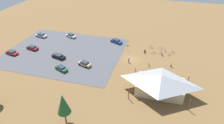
{
  "coord_description": "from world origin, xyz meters",
  "views": [
    {
      "loc": [
        -9.52,
        57.04,
        33.96
      ],
      "look_at": [
        5.2,
        5.49,
        1.2
      ],
      "focal_mm": 32.33,
      "sensor_mm": 36.0,
      "label": 1
    }
  ],
  "objects_px": {
    "car_blue_back_corner": "(116,41)",
    "car_silver_near_entry": "(41,35)",
    "car_tan_by_curb": "(85,64)",
    "car_green_inner_stall": "(61,68)",
    "bicycle_orange_back_row": "(169,55)",
    "car_red_aisle_side": "(12,52)",
    "bicycle_black_by_bin": "(145,53)",
    "bicycle_teal_near_sign": "(173,53)",
    "bicycle_blue_yard_right": "(152,72)",
    "bicycle_black_lone_west": "(154,53)",
    "car_white_second_row": "(71,35)",
    "bicycle_silver_mid_cluster": "(165,51)",
    "visitor_crossing_yard": "(129,60)",
    "car_black_mid_lot": "(59,56)",
    "visitor_by_pavilion": "(162,53)",
    "bicycle_purple_edge_south": "(152,47)",
    "car_maroon_far_end": "(32,48)",
    "lot_sign": "(128,47)",
    "bicycle_yellow_trailside": "(165,72)",
    "bicycle_green_near_porch": "(161,48)",
    "visitor_near_lot": "(171,64)",
    "trash_bin": "(145,51)",
    "pine_far_west": "(63,104)",
    "bike_pavilion": "(160,83)",
    "bicycle_red_lone_east": "(149,65)",
    "bicycle_white_yard_center": "(161,52)"
  },
  "relations": [
    {
      "from": "trash_bin",
      "to": "bicycle_black_by_bin",
      "type": "distance_m",
      "value": 1.29
    },
    {
      "from": "car_tan_by_curb",
      "to": "car_green_inner_stall",
      "type": "bearing_deg",
      "value": 36.15
    },
    {
      "from": "car_black_mid_lot",
      "to": "visitor_by_pavilion",
      "type": "bearing_deg",
      "value": -161.33
    },
    {
      "from": "trash_bin",
      "to": "bicycle_teal_near_sign",
      "type": "bearing_deg",
      "value": -169.98
    },
    {
      "from": "bicycle_purple_edge_south",
      "to": "car_maroon_far_end",
      "type": "bearing_deg",
      "value": 16.91
    },
    {
      "from": "bicycle_white_yard_center",
      "to": "visitor_crossing_yard",
      "type": "relative_size",
      "value": 0.86
    },
    {
      "from": "bicycle_teal_near_sign",
      "to": "visitor_crossing_yard",
      "type": "xyz_separation_m",
      "value": [
        13.52,
        10.09,
        0.58
      ]
    },
    {
      "from": "pine_far_west",
      "to": "bicycle_silver_mid_cluster",
      "type": "bearing_deg",
      "value": -115.94
    },
    {
      "from": "lot_sign",
      "to": "visitor_by_pavilion",
      "type": "xyz_separation_m",
      "value": [
        -12.0,
        0.33,
        -0.54
      ]
    },
    {
      "from": "bicycle_blue_yard_right",
      "to": "bicycle_green_near_porch",
      "type": "bearing_deg",
      "value": -94.6
    },
    {
      "from": "bicycle_orange_back_row",
      "to": "car_tan_by_curb",
      "type": "relative_size",
      "value": 0.35
    },
    {
      "from": "bicycle_silver_mid_cluster",
      "to": "car_blue_back_corner",
      "type": "distance_m",
      "value": 18.52
    },
    {
      "from": "car_tan_by_curb",
      "to": "bicycle_black_lone_west",
      "type": "bearing_deg",
      "value": -145.85
    },
    {
      "from": "visitor_crossing_yard",
      "to": "bicycle_teal_near_sign",
      "type": "bearing_deg",
      "value": -143.28
    },
    {
      "from": "bicycle_green_near_porch",
      "to": "visitor_near_lot",
      "type": "height_order",
      "value": "visitor_near_lot"
    },
    {
      "from": "bicycle_black_lone_west",
      "to": "visitor_crossing_yard",
      "type": "bearing_deg",
      "value": 48.07
    },
    {
      "from": "car_green_inner_stall",
      "to": "bicycle_teal_near_sign",
      "type": "bearing_deg",
      "value": -148.25
    },
    {
      "from": "car_white_second_row",
      "to": "visitor_crossing_yard",
      "type": "bearing_deg",
      "value": 154.14
    },
    {
      "from": "bicycle_orange_back_row",
      "to": "car_white_second_row",
      "type": "bearing_deg",
      "value": -6.54
    },
    {
      "from": "bicycle_orange_back_row",
      "to": "car_green_inner_stall",
      "type": "distance_m",
      "value": 35.96
    },
    {
      "from": "bicycle_black_lone_west",
      "to": "visitor_crossing_yard",
      "type": "relative_size",
      "value": 0.81
    },
    {
      "from": "bicycle_white_yard_center",
      "to": "visitor_crossing_yard",
      "type": "bearing_deg",
      "value": 44.02
    },
    {
      "from": "car_black_mid_lot",
      "to": "bicycle_yellow_trailside",
      "type": "bearing_deg",
      "value": -179.36
    },
    {
      "from": "bike_pavilion",
      "to": "car_white_second_row",
      "type": "height_order",
      "value": "bike_pavilion"
    },
    {
      "from": "bicycle_yellow_trailside",
      "to": "bicycle_blue_yard_right",
      "type": "bearing_deg",
      "value": 12.26
    },
    {
      "from": "trash_bin",
      "to": "lot_sign",
      "type": "xyz_separation_m",
      "value": [
        6.03,
        0.48,
        0.96
      ]
    },
    {
      "from": "car_red_aisle_side",
      "to": "car_green_inner_stall",
      "type": "bearing_deg",
      "value": 168.67
    },
    {
      "from": "bicycle_orange_back_row",
      "to": "car_black_mid_lot",
      "type": "relative_size",
      "value": 0.32
    },
    {
      "from": "bicycle_yellow_trailside",
      "to": "bicycle_teal_near_sign",
      "type": "xyz_separation_m",
      "value": [
        -1.99,
        -13.27,
        0.0
      ]
    },
    {
      "from": "bicycle_silver_mid_cluster",
      "to": "bike_pavilion",
      "type": "bearing_deg",
      "value": 89.26
    },
    {
      "from": "car_black_mid_lot",
      "to": "visitor_crossing_yard",
      "type": "distance_m",
      "value": 23.38
    },
    {
      "from": "bicycle_orange_back_row",
      "to": "car_red_aisle_side",
      "type": "height_order",
      "value": "car_red_aisle_side"
    },
    {
      "from": "car_tan_by_curb",
      "to": "visitor_by_pavilion",
      "type": "height_order",
      "value": "visitor_by_pavilion"
    },
    {
      "from": "bicycle_teal_near_sign",
      "to": "car_silver_near_entry",
      "type": "relative_size",
      "value": 0.27
    },
    {
      "from": "car_tan_by_curb",
      "to": "car_maroon_far_end",
      "type": "bearing_deg",
      "value": -12.79
    },
    {
      "from": "lot_sign",
      "to": "bicycle_green_near_porch",
      "type": "distance_m",
      "value": 12.13
    },
    {
      "from": "bicycle_blue_yard_right",
      "to": "car_black_mid_lot",
      "type": "height_order",
      "value": "car_black_mid_lot"
    },
    {
      "from": "bike_pavilion",
      "to": "car_maroon_far_end",
      "type": "relative_size",
      "value": 3.1
    },
    {
      "from": "visitor_by_pavilion",
      "to": "car_silver_near_entry",
      "type": "bearing_deg",
      "value": -2.63
    },
    {
      "from": "bicycle_silver_mid_cluster",
      "to": "visitor_crossing_yard",
      "type": "distance_m",
      "value": 15.43
    },
    {
      "from": "bicycle_black_by_bin",
      "to": "car_black_mid_lot",
      "type": "xyz_separation_m",
      "value": [
        27.27,
        10.7,
        0.37
      ]
    },
    {
      "from": "pine_far_west",
      "to": "car_green_inner_stall",
      "type": "relative_size",
      "value": 1.64
    },
    {
      "from": "bicycle_yellow_trailside",
      "to": "car_blue_back_corner",
      "type": "height_order",
      "value": "car_blue_back_corner"
    },
    {
      "from": "car_black_mid_lot",
      "to": "trash_bin",
      "type": "bearing_deg",
      "value": -156.15
    },
    {
      "from": "car_blue_back_corner",
      "to": "car_silver_near_entry",
      "type": "distance_m",
      "value": 30.82
    },
    {
      "from": "bicycle_red_lone_east",
      "to": "car_blue_back_corner",
      "type": "xyz_separation_m",
      "value": [
        14.08,
        -13.28,
        0.38
      ]
    },
    {
      "from": "bicycle_black_by_bin",
      "to": "bicycle_orange_back_row",
      "type": "bearing_deg",
      "value": -171.38
    },
    {
      "from": "bicycle_blue_yard_right",
      "to": "bicycle_black_lone_west",
      "type": "xyz_separation_m",
      "value": [
        0.7,
        -12.0,
        0.02
      ]
    },
    {
      "from": "bicycle_black_lone_west",
      "to": "car_black_mid_lot",
      "type": "xyz_separation_m",
      "value": [
        30.32,
        11.6,
        0.35
      ]
    },
    {
      "from": "lot_sign",
      "to": "bicycle_red_lone_east",
      "type": "distance_m",
      "value": 11.96
    }
  ]
}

